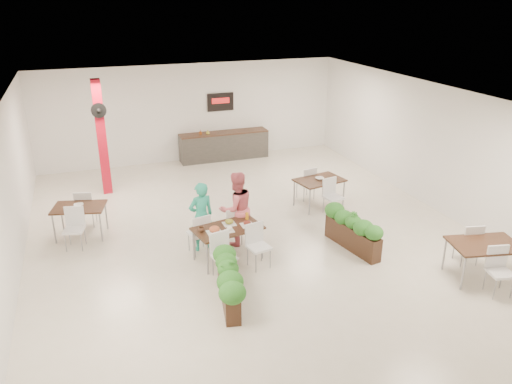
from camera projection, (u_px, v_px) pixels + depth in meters
ground at (251, 232)px, 11.84m from camera, size 12.00×12.00×0.00m
room_shell at (251, 151)px, 11.10m from camera, size 10.10×12.10×3.22m
red_column at (102, 137)px, 13.61m from camera, size 0.40×0.41×3.20m
service_counter at (224, 145)px, 16.92m from camera, size 3.00×0.64×2.20m
main_table at (227, 233)px, 10.41m from camera, size 1.53×1.82×0.92m
diner_man at (201, 216)px, 10.80m from camera, size 0.63×0.48×1.56m
diner_woman at (236, 209)px, 11.03m from camera, size 0.93×0.79×1.70m
planter_left at (228, 278)px, 9.03m from camera, size 0.63×1.66×0.87m
planter_right at (353, 229)px, 10.92m from camera, size 0.63×1.68×0.88m
side_table_a at (79, 211)px, 11.44m from camera, size 1.31×1.67×0.92m
side_table_b at (319, 184)px, 13.09m from camera, size 1.36×1.67×0.92m
side_table_c at (484, 249)px, 9.74m from camera, size 1.48×1.67×0.92m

